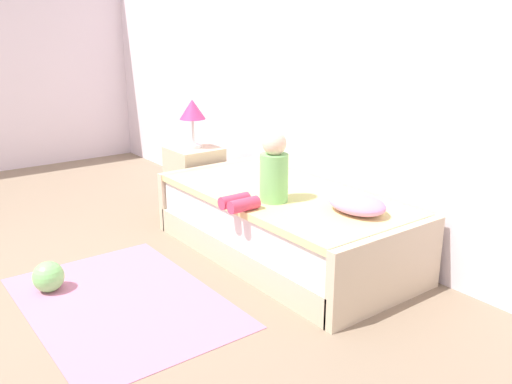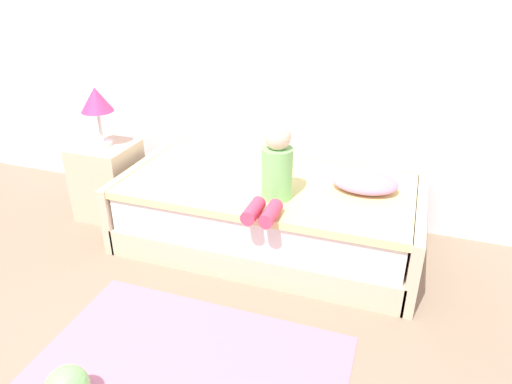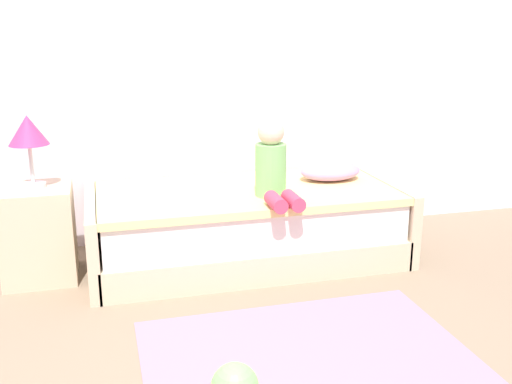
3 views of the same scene
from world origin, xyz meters
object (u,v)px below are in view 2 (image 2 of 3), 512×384
at_px(table_lamp, 96,103).
at_px(pillow, 365,182).
at_px(nightstand, 109,180).
at_px(child_figure, 275,171).
at_px(bed, 267,215).

bearing_deg(table_lamp, pillow, 1.93).
relative_size(nightstand, table_lamp, 1.33).
bearing_deg(nightstand, child_figure, -10.10).
xyz_separation_m(table_lamp, child_figure, (1.47, -0.26, -0.23)).
relative_size(bed, child_figure, 4.14).
bearing_deg(bed, pillow, 8.82).
relative_size(table_lamp, child_figure, 0.88).
relative_size(bed, pillow, 4.80).
distance_m(bed, pillow, 0.73).
distance_m(child_figure, pillow, 0.64).
height_order(nightstand, table_lamp, table_lamp).
height_order(bed, pillow, pillow).
bearing_deg(bed, table_lamp, 178.60).
bearing_deg(bed, child_figure, -62.87).
relative_size(nightstand, pillow, 1.36).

